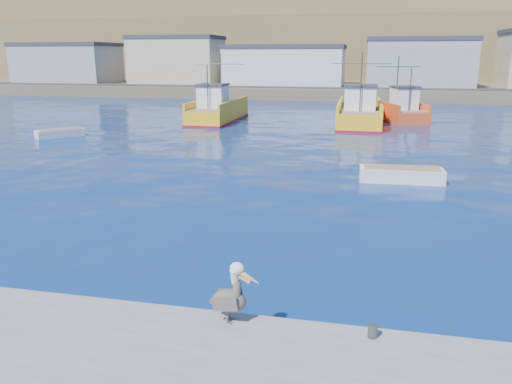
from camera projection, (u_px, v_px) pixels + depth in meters
The scene contains 9 objects.
ground at pixel (263, 278), 14.33m from camera, with size 260.00×260.00×0.00m, color navy.
dock_bollards at pixel (259, 318), 10.83m from camera, with size 36.20×0.20×0.30m.
far_shore at pixel (357, 42), 114.84m from camera, with size 200.00×81.00×24.00m.
trawler_yellow_a at pixel (217, 111), 48.09m from camera, with size 4.78×10.49×6.41m.
trawler_yellow_b at pixel (359, 113), 45.49m from camera, with size 5.29×11.20×6.50m.
boat_orange at pixel (399, 110), 48.76m from camera, with size 5.50×8.78×6.07m.
skiff_left at pixel (60, 134), 38.91m from camera, with size 3.22×3.48×0.77m.
skiff_mid at pixel (401, 176), 25.18m from camera, with size 4.16×1.57×0.89m.
pelican at pixel (231, 296), 10.85m from camera, with size 1.15×0.50×1.42m.
Camera 1 is at (2.58, -12.91, 6.18)m, focal length 35.00 mm.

